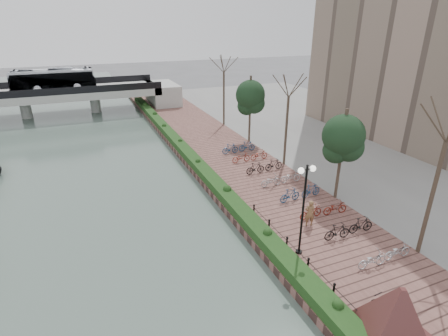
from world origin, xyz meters
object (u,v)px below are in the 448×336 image
lamppost (305,192)px  pedestrian (310,213)px  motorcycle (389,312)px  granite_monument (397,316)px

lamppost → pedestrian: (2.14, 2.14, -2.87)m
lamppost → motorcycle: (0.81, -5.46, -3.26)m
granite_monument → motorcycle: 1.42m
granite_monument → pedestrian: granite_monument is taller
granite_monument → pedestrian: (2.06, 8.45, -0.48)m
lamppost → motorcycle: bearing=-81.6°
lamppost → pedestrian: 4.17m
pedestrian → granite_monument: bearing=96.3°
granite_monument → motorcycle: bearing=49.6°
lamppost → pedestrian: lamppost is taller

